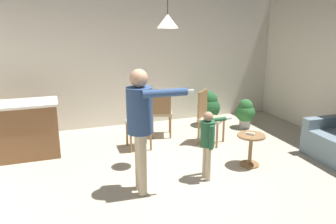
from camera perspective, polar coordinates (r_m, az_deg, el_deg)
The scene contains 13 objects.
ground at distance 4.96m, azimuth 5.78°, elevation -12.16°, with size 7.68×7.68×0.00m, color #B2A893.
wall_back at distance 7.46m, azimuth -4.44°, elevation 8.26°, with size 6.40×0.10×2.70m, color silver.
kitchen_counter at distance 6.22m, azimuth -23.47°, elevation -2.79°, with size 1.26×0.66×0.95m.
side_table_by_couch at distance 5.58m, azimuth 13.68°, elevation -5.60°, with size 0.44×0.44×0.52m.
person_adult at distance 4.40m, azimuth -4.58°, elevation -1.05°, with size 0.82×0.52×1.69m.
person_child at distance 4.90m, azimuth 6.74°, elevation -4.33°, with size 0.54×0.30×1.03m.
dining_chair_by_counter at distance 6.65m, azimuth -1.17°, elevation 0.31°, with size 0.53×0.53×1.00m.
dining_chair_near_wall at distance 6.37m, azimuth 6.73°, elevation -0.50°, with size 0.59×0.59×1.00m.
dining_chair_centre_back at distance 6.11m, azimuth -4.34°, elevation -1.15°, with size 0.43×0.43×1.00m.
potted_plant_corner at distance 7.47m, azimuth 6.84°, elevation 0.91°, with size 0.50×0.50×0.76m.
potted_plant_by_wall at distance 7.45m, azimuth 12.86°, elevation -0.01°, with size 0.41×0.41×0.63m.
spare_remote_on_table at distance 5.50m, azimuth 13.69°, elevation -3.58°, with size 0.04×0.13×0.04m, color white.
ceiling_light_pendant at distance 5.10m, azimuth -0.07°, elevation 15.03°, with size 0.32×0.32×0.55m.
Camera 1 is at (-1.90, -3.95, 2.31)m, focal length 36.34 mm.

